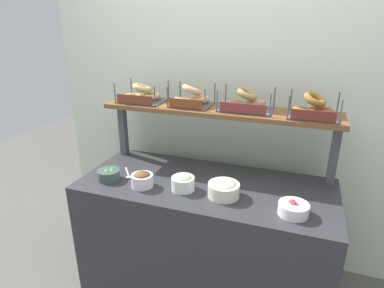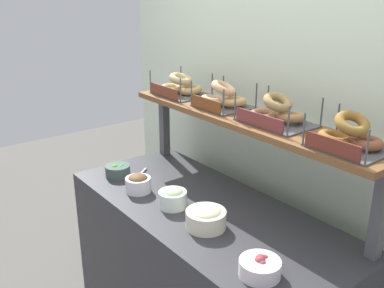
{
  "view_description": "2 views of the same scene",
  "coord_description": "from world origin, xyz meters",
  "px_view_note": "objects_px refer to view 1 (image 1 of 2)",
  "views": [
    {
      "loc": [
        0.53,
        -1.76,
        1.82
      ],
      "look_at": [
        -0.12,
        0.06,
        1.08
      ],
      "focal_mm": 30.21,
      "sensor_mm": 36.0,
      "label": 1
    },
    {
      "loc": [
        1.49,
        -1.24,
        1.89
      ],
      "look_at": [
        -0.21,
        0.08,
        1.11
      ],
      "focal_mm": 40.73,
      "sensor_mm": 36.0,
      "label": 2
    }
  ],
  "objects_px": {
    "bowl_scallion_spread": "(183,182)",
    "bagel_basket_plain": "(191,98)",
    "bowl_potato_salad": "(224,188)",
    "bagel_basket_everything": "(246,103)",
    "serving_spoon_near_plate": "(128,175)",
    "bagel_basket_sesame": "(142,95)",
    "bagel_basket_cinnamon_raisin": "(313,109)",
    "bowl_veggie_mix": "(109,174)",
    "bowl_beet_salad": "(293,208)",
    "bowl_chocolate_spread": "(142,179)"
  },
  "relations": [
    {
      "from": "bowl_scallion_spread",
      "to": "bagel_basket_plain",
      "type": "distance_m",
      "value": 0.59
    },
    {
      "from": "bowl_potato_salad",
      "to": "bagel_basket_everything",
      "type": "height_order",
      "value": "bagel_basket_everything"
    },
    {
      "from": "bagel_basket_plain",
      "to": "serving_spoon_near_plate",
      "type": "bearing_deg",
      "value": -133.79
    },
    {
      "from": "bagel_basket_sesame",
      "to": "bagel_basket_plain",
      "type": "relative_size",
      "value": 1.18
    },
    {
      "from": "bowl_potato_salad",
      "to": "serving_spoon_near_plate",
      "type": "xyz_separation_m",
      "value": [
        -0.67,
        0.05,
        -0.04
      ]
    },
    {
      "from": "bagel_basket_sesame",
      "to": "bagel_basket_everything",
      "type": "bearing_deg",
      "value": 0.92
    },
    {
      "from": "bowl_potato_salad",
      "to": "bagel_basket_cinnamon_raisin",
      "type": "xyz_separation_m",
      "value": [
        0.44,
        0.37,
        0.43
      ]
    },
    {
      "from": "bagel_basket_plain",
      "to": "bowl_veggie_mix",
      "type": "bearing_deg",
      "value": -134.34
    },
    {
      "from": "bowl_beet_salad",
      "to": "bagel_basket_plain",
      "type": "xyz_separation_m",
      "value": [
        -0.74,
        0.45,
        0.44
      ]
    },
    {
      "from": "bowl_chocolate_spread",
      "to": "bagel_basket_plain",
      "type": "distance_m",
      "value": 0.64
    },
    {
      "from": "bowl_scallion_spread",
      "to": "bagel_basket_cinnamon_raisin",
      "type": "xyz_separation_m",
      "value": [
        0.7,
        0.37,
        0.43
      ]
    },
    {
      "from": "bowl_chocolate_spread",
      "to": "bowl_beet_salad",
      "type": "bearing_deg",
      "value": -0.78
    },
    {
      "from": "bowl_beet_salad",
      "to": "bowl_potato_salad",
      "type": "bearing_deg",
      "value": 171.15
    },
    {
      "from": "serving_spoon_near_plate",
      "to": "bagel_basket_everything",
      "type": "xyz_separation_m",
      "value": [
        0.7,
        0.35,
        0.47
      ]
    },
    {
      "from": "bowl_chocolate_spread",
      "to": "bagel_basket_sesame",
      "type": "relative_size",
      "value": 0.44
    },
    {
      "from": "bowl_chocolate_spread",
      "to": "serving_spoon_near_plate",
      "type": "xyz_separation_m",
      "value": [
        -0.16,
        0.1,
        -0.04
      ]
    },
    {
      "from": "serving_spoon_near_plate",
      "to": "bagel_basket_everything",
      "type": "bearing_deg",
      "value": 26.39
    },
    {
      "from": "bowl_beet_salad",
      "to": "serving_spoon_near_plate",
      "type": "distance_m",
      "value": 1.07
    },
    {
      "from": "bowl_beet_salad",
      "to": "bowl_potato_salad",
      "type": "relative_size",
      "value": 0.87
    },
    {
      "from": "bowl_potato_salad",
      "to": "bagel_basket_plain",
      "type": "xyz_separation_m",
      "value": [
        -0.34,
        0.39,
        0.43
      ]
    },
    {
      "from": "bowl_chocolate_spread",
      "to": "bagel_basket_everything",
      "type": "height_order",
      "value": "bagel_basket_everything"
    },
    {
      "from": "bowl_potato_salad",
      "to": "bagel_basket_cinnamon_raisin",
      "type": "bearing_deg",
      "value": 39.76
    },
    {
      "from": "bowl_beet_salad",
      "to": "serving_spoon_near_plate",
      "type": "xyz_separation_m",
      "value": [
        -1.07,
        0.11,
        -0.03
      ]
    },
    {
      "from": "serving_spoon_near_plate",
      "to": "bagel_basket_cinnamon_raisin",
      "type": "xyz_separation_m",
      "value": [
        1.11,
        0.32,
        0.47
      ]
    },
    {
      "from": "bowl_potato_salad",
      "to": "bagel_basket_sesame",
      "type": "distance_m",
      "value": 0.92
    },
    {
      "from": "bowl_potato_salad",
      "to": "bagel_basket_everything",
      "type": "relative_size",
      "value": 0.55
    },
    {
      "from": "bowl_potato_salad",
      "to": "bowl_veggie_mix",
      "type": "distance_m",
      "value": 0.76
    },
    {
      "from": "bowl_chocolate_spread",
      "to": "bagel_basket_everything",
      "type": "distance_m",
      "value": 0.82
    },
    {
      "from": "bagel_basket_everything",
      "to": "bowl_veggie_mix",
      "type": "bearing_deg",
      "value": -151.24
    },
    {
      "from": "serving_spoon_near_plate",
      "to": "bagel_basket_cinnamon_raisin",
      "type": "relative_size",
      "value": 0.49
    },
    {
      "from": "bagel_basket_sesame",
      "to": "bagel_basket_plain",
      "type": "distance_m",
      "value": 0.37
    },
    {
      "from": "bagel_basket_everything",
      "to": "bowl_beet_salad",
      "type": "bearing_deg",
      "value": -51.28
    },
    {
      "from": "bowl_beet_salad",
      "to": "bagel_basket_sesame",
      "type": "xyz_separation_m",
      "value": [
        -1.11,
        0.45,
        0.44
      ]
    },
    {
      "from": "bowl_beet_salad",
      "to": "bagel_basket_sesame",
      "type": "bearing_deg",
      "value": 158.09
    },
    {
      "from": "bowl_chocolate_spread",
      "to": "bowl_potato_salad",
      "type": "distance_m",
      "value": 0.51
    },
    {
      "from": "bowl_veggie_mix",
      "to": "bagel_basket_plain",
      "type": "distance_m",
      "value": 0.75
    },
    {
      "from": "bagel_basket_cinnamon_raisin",
      "to": "bowl_scallion_spread",
      "type": "bearing_deg",
      "value": -151.91
    },
    {
      "from": "bowl_beet_salad",
      "to": "bagel_basket_everything",
      "type": "bearing_deg",
      "value": 128.72
    },
    {
      "from": "bowl_chocolate_spread",
      "to": "bagel_basket_everything",
      "type": "xyz_separation_m",
      "value": [
        0.54,
        0.45,
        0.43
      ]
    },
    {
      "from": "bowl_potato_salad",
      "to": "bagel_basket_sesame",
      "type": "xyz_separation_m",
      "value": [
        -0.71,
        0.39,
        0.42
      ]
    },
    {
      "from": "bowl_potato_salad",
      "to": "bagel_basket_plain",
      "type": "height_order",
      "value": "bagel_basket_plain"
    },
    {
      "from": "bowl_scallion_spread",
      "to": "serving_spoon_near_plate",
      "type": "xyz_separation_m",
      "value": [
        -0.42,
        0.05,
        -0.05
      ]
    },
    {
      "from": "bagel_basket_sesame",
      "to": "bagel_basket_everything",
      "type": "distance_m",
      "value": 0.74
    },
    {
      "from": "bowl_scallion_spread",
      "to": "bowl_chocolate_spread",
      "type": "relative_size",
      "value": 1.03
    },
    {
      "from": "bowl_veggie_mix",
      "to": "bagel_basket_everything",
      "type": "bearing_deg",
      "value": 28.76
    },
    {
      "from": "bowl_scallion_spread",
      "to": "bowl_potato_salad",
      "type": "height_order",
      "value": "same"
    },
    {
      "from": "bowl_scallion_spread",
      "to": "bowl_beet_salad",
      "type": "relative_size",
      "value": 0.88
    },
    {
      "from": "bagel_basket_cinnamon_raisin",
      "to": "bagel_basket_plain",
      "type": "bearing_deg",
      "value": 178.13
    },
    {
      "from": "bowl_beet_salad",
      "to": "bagel_basket_cinnamon_raisin",
      "type": "xyz_separation_m",
      "value": [
        0.04,
        0.43,
        0.44
      ]
    },
    {
      "from": "bowl_potato_salad",
      "to": "bowl_veggie_mix",
      "type": "relative_size",
      "value": 1.29
    }
  ]
}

